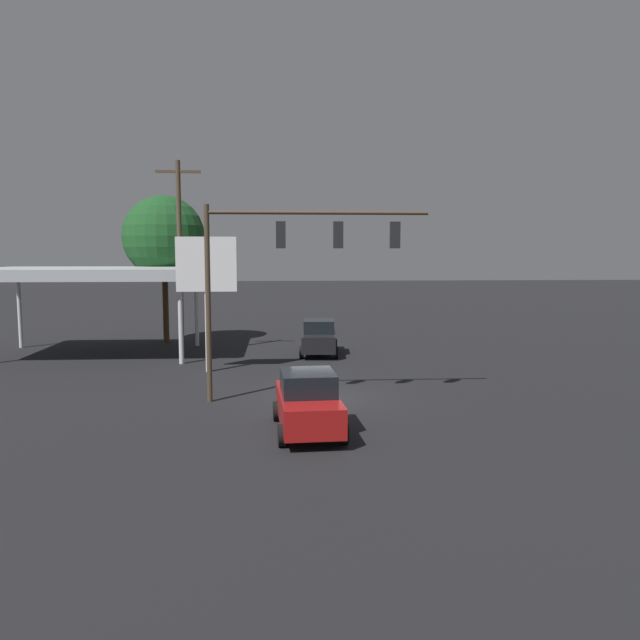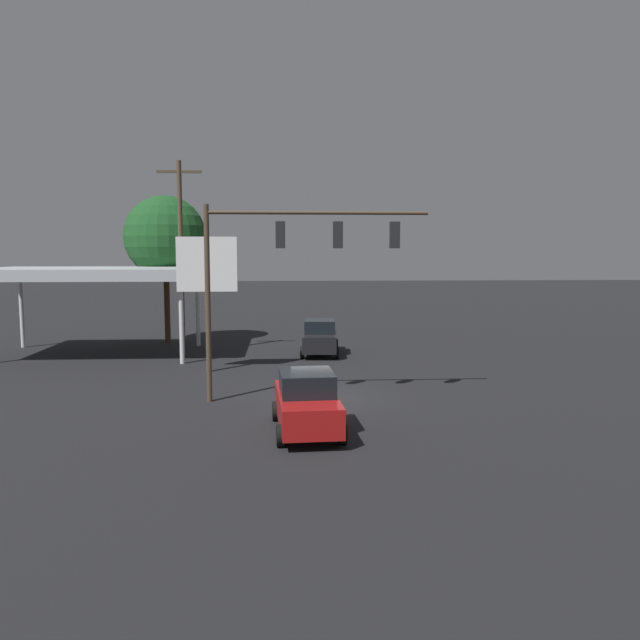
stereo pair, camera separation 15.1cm
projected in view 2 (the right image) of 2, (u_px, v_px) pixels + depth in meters
ground_plane at (323, 398)px, 24.32m from camera, size 200.00×200.00×0.00m
traffic_signal_assembly at (289, 255)px, 23.37m from camera, size 8.39×0.43×7.43m
utility_pole at (181, 254)px, 34.00m from camera, size 2.40×0.26×10.58m
gas_station_canopy at (94, 274)px, 34.10m from camera, size 11.60×7.34×4.81m
price_sign at (207, 271)px, 29.22m from camera, size 2.82×0.27×6.38m
sedan_waiting at (320, 337)px, 34.64m from camera, size 2.31×4.52×1.93m
sedan_far at (307, 402)px, 19.67m from camera, size 2.26×4.50×1.93m
street_tree at (165, 237)px, 38.51m from camera, size 5.04×5.04×9.14m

